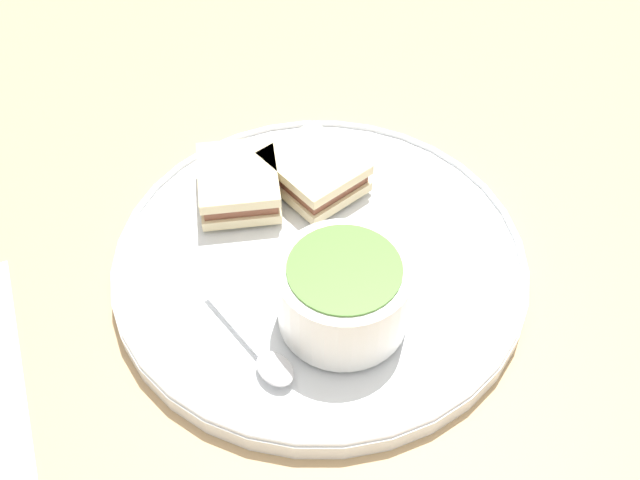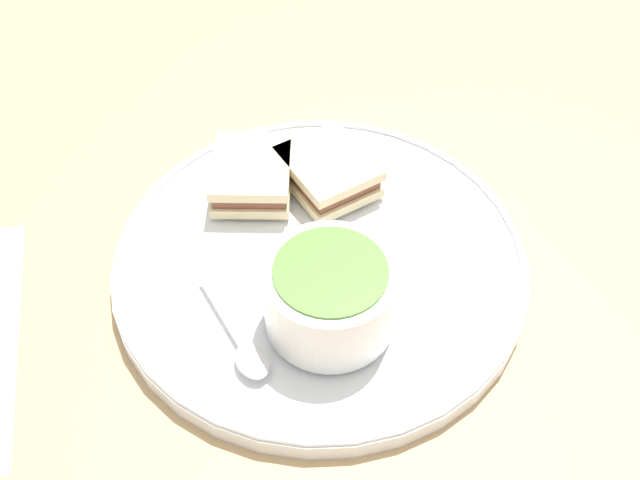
{
  "view_description": "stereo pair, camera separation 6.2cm",
  "coord_description": "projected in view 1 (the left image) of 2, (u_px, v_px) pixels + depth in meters",
  "views": [
    {
      "loc": [
        0.4,
        0.04,
        0.5
      ],
      "look_at": [
        0.0,
        0.0,
        0.04
      ],
      "focal_mm": 42.0,
      "sensor_mm": 36.0,
      "label": 1
    },
    {
      "loc": [
        0.39,
        0.1,
        0.5
      ],
      "look_at": [
        0.0,
        0.0,
        0.04
      ],
      "focal_mm": 42.0,
      "sensor_mm": 36.0,
      "label": 2
    }
  ],
  "objects": [
    {
      "name": "sandwich_half_far",
      "position": [
        238.0,
        183.0,
        0.66
      ],
      "size": [
        0.1,
        0.09,
        0.03
      ],
      "rotation": [
        0.0,
        0.0,
        3.38
      ],
      "color": "beige",
      "rests_on": "plate"
    },
    {
      "name": "ground_plane",
      "position": [
        320.0,
        269.0,
        0.65
      ],
      "size": [
        2.4,
        2.4,
        0.0
      ],
      "primitive_type": "plane",
      "color": "tan"
    },
    {
      "name": "soup_bowl",
      "position": [
        344.0,
        293.0,
        0.56
      ],
      "size": [
        0.1,
        0.1,
        0.06
      ],
      "color": "white",
      "rests_on": "plate"
    },
    {
      "name": "plate",
      "position": [
        320.0,
        260.0,
        0.64
      ],
      "size": [
        0.35,
        0.35,
        0.02
      ],
      "color": "white",
      "rests_on": "ground_plane"
    },
    {
      "name": "sandwich_half_near",
      "position": [
        314.0,
        172.0,
        0.67
      ],
      "size": [
        0.11,
        0.11,
        0.03
      ],
      "rotation": [
        0.0,
        0.0,
        3.95
      ],
      "color": "beige",
      "rests_on": "plate"
    },
    {
      "name": "spoon",
      "position": [
        269.0,
        362.0,
        0.56
      ],
      "size": [
        0.09,
        0.09,
        0.01
      ],
      "rotation": [
        0.0,
        0.0,
        7.06
      ],
      "color": "silver",
      "rests_on": "plate"
    }
  ]
}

